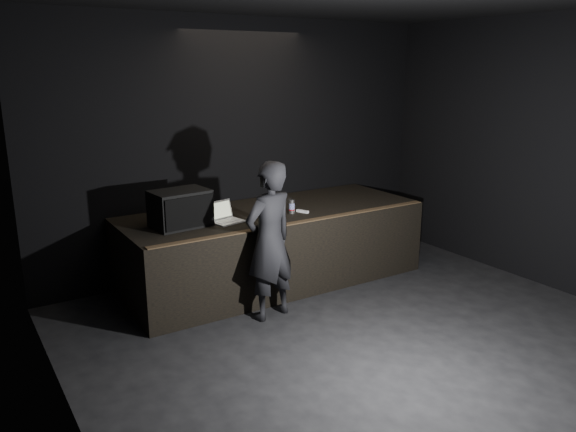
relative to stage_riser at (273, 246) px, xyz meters
The scene contains 11 objects.
ground 2.78m from the stage_riser, 90.00° to the right, with size 7.00×7.00×0.00m, color black.
room_walls 3.13m from the stage_riser, 90.00° to the right, with size 6.10×7.10×3.52m.
stage_riser is the anchor object (origin of this frame).
riser_lip 0.87m from the stage_riser, 90.00° to the right, with size 3.92×0.10×0.01m, color brown.
stage_monitor 1.51m from the stage_riser, behind, with size 0.69×0.53×0.44m.
cable 1.15m from the stage_riser, 151.61° to the left, with size 0.02×0.02×0.80m, color black.
laptop 0.99m from the stage_riser, 167.12° to the right, with size 0.42×0.39×0.24m.
beer_can 0.67m from the stage_riser, 68.90° to the right, with size 0.08×0.08×0.18m.
plastic_cup 0.67m from the stage_riser, 23.09° to the left, with size 0.08×0.08×0.10m, color white.
wii_remote 0.66m from the stage_riser, 52.19° to the right, with size 0.04×0.17×0.03m, color white.
person 1.20m from the stage_riser, 122.61° to the right, with size 0.67×0.44×1.84m, color black.
Camera 1 is at (-3.68, -3.47, 2.84)m, focal length 35.00 mm.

